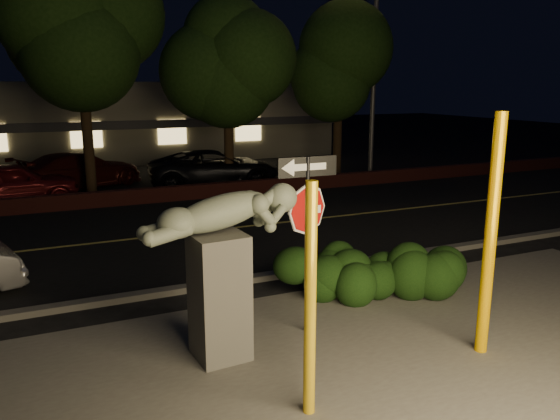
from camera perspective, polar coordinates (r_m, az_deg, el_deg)
The scene contains 22 objects.
ground at distance 17.75m, azimuth -9.98°, elevation 0.17°, with size 90.00×90.00×0.00m, color black.
patio at distance 8.12m, azimuth 10.34°, elevation -15.69°, with size 14.00×6.00×0.02m, color #4C4944.
road at distance 14.94m, azimuth -7.14°, elevation -2.14°, with size 80.00×8.00×0.01m, color black.
lane_marking at distance 14.93m, azimuth -7.14°, elevation -2.09°, with size 80.00×0.12×0.01m, color gold.
curb at distance 11.23m, azimuth -0.95°, elevation -6.88°, with size 80.00×0.25×0.12m, color #4C4944.
brick_wall at distance 18.94m, azimuth -10.99°, elevation 1.71°, with size 40.00×0.35×0.50m, color #471917.
parking_lot at distance 24.48m, azimuth -14.04°, elevation 3.51°, with size 40.00×12.00×0.01m, color black.
building at distance 32.13m, azimuth -16.82°, elevation 9.10°, with size 22.00×10.20×4.00m.
tree_far_b at distance 20.20m, azimuth -20.34°, elevation 18.41°, with size 5.20×5.20×8.41m.
tree_far_c at distance 20.79m, azimuth -5.61°, elevation 17.86°, with size 4.80×4.80×7.84m.
tree_far_d at distance 23.29m, azimuth 6.25°, elevation 16.71°, with size 4.40×4.40×7.42m.
yellow_pole_left at distance 6.38m, azimuth 3.17°, elevation -9.63°, with size 0.14×0.14×2.85m, color gold.
yellow_pole_right at distance 8.28m, azimuth 21.13°, elevation -2.68°, with size 0.18×0.18×3.53m, color #E9A700.
signpost at distance 8.30m, azimuth 2.88°, elevation -0.01°, with size 0.96×0.08×2.83m.
sculpture at distance 7.70m, azimuth -6.16°, elevation -4.80°, with size 2.33×0.78×2.49m.
hedge_center at distance 10.31m, azimuth 4.30°, elevation -6.04°, with size 2.01×0.94×1.05m, color black.
hedge_right at distance 10.24m, azimuth 9.56°, elevation -6.49°, with size 1.51×0.81×0.99m, color black.
hedge_far_right at distance 10.63m, azimuth 15.92°, elevation -5.98°, with size 1.48×0.93×1.03m, color black.
streetlight at distance 23.03m, azimuth 9.43°, elevation 17.14°, with size 1.42×0.41×9.43m.
parked_car_red at distance 19.99m, azimuth -26.23°, elevation 2.52°, with size 1.67×4.15×1.41m, color maroon.
parked_car_darkred at distance 22.09m, azimuth -20.17°, elevation 3.92°, with size 1.95×4.79×1.39m, color #41110F.
parked_car_dark at distance 21.42m, azimuth -6.89°, elevation 4.37°, with size 2.33×5.05×1.40m, color black.
Camera 1 is at (-4.13, -6.82, 3.88)m, focal length 35.00 mm.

